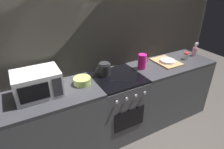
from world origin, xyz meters
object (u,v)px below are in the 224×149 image
at_px(spice_jar, 186,56).
at_px(stove_unit, 117,106).
at_px(spray_bottle, 195,51).
at_px(kettle, 105,69).
at_px(mixing_bowl, 82,81).
at_px(dish_pile, 167,61).
at_px(pitcher, 142,61).
at_px(microwave, 37,84).

bearing_deg(spice_jar, stove_unit, 179.47).
bearing_deg(spray_bottle, spice_jar, -169.07).
bearing_deg(kettle, spray_bottle, -3.16).
xyz_separation_m(mixing_bowl, dish_pile, (1.28, -0.02, -0.02)).
distance_m(kettle, spray_bottle, 1.52).
distance_m(stove_unit, pitcher, 0.69).
bearing_deg(stove_unit, spray_bottle, 1.35).
distance_m(kettle, mixing_bowl, 0.34).
height_order(mixing_bowl, spray_bottle, spray_bottle).
height_order(mixing_bowl, pitcher, pitcher).
bearing_deg(pitcher, mixing_bowl, -179.49).
height_order(pitcher, spray_bottle, spray_bottle).
distance_m(dish_pile, spray_bottle, 0.57).
bearing_deg(mixing_bowl, spray_bottle, -0.42).
bearing_deg(dish_pile, microwave, 179.29).
xyz_separation_m(kettle, pitcher, (0.53, -0.06, 0.02)).
xyz_separation_m(mixing_bowl, spray_bottle, (1.85, -0.01, 0.04)).
relative_size(pitcher, dish_pile, 0.50).
distance_m(stove_unit, kettle, 0.56).
height_order(dish_pile, spray_bottle, spray_bottle).
bearing_deg(pitcher, dish_pile, -3.27).
distance_m(pitcher, dish_pile, 0.44).
height_order(microwave, spice_jar, microwave).
height_order(microwave, kettle, microwave).
distance_m(microwave, mixing_bowl, 0.49).
bearing_deg(stove_unit, microwave, 176.82).
xyz_separation_m(mixing_bowl, pitcher, (0.85, 0.01, 0.06)).
relative_size(stove_unit, mixing_bowl, 4.50).
bearing_deg(spray_bottle, microwave, 179.54).
relative_size(dish_pile, spice_jar, 3.81).
xyz_separation_m(kettle, dish_pile, (0.95, -0.09, -0.06)).
bearing_deg(dish_pile, spice_jar, -6.84).
xyz_separation_m(stove_unit, dish_pile, (0.83, 0.03, 0.47)).
bearing_deg(mixing_bowl, dish_pile, -0.75).
xyz_separation_m(kettle, spray_bottle, (1.52, -0.08, -0.00)).
relative_size(stove_unit, kettle, 3.16).
distance_m(microwave, spice_jar, 2.10).
bearing_deg(mixing_bowl, microwave, 179.39).
height_order(pitcher, dish_pile, pitcher).
bearing_deg(spice_jar, kettle, 174.35).
xyz_separation_m(stove_unit, spice_jar, (1.17, -0.01, 0.50)).
distance_m(stove_unit, dish_pile, 0.96).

